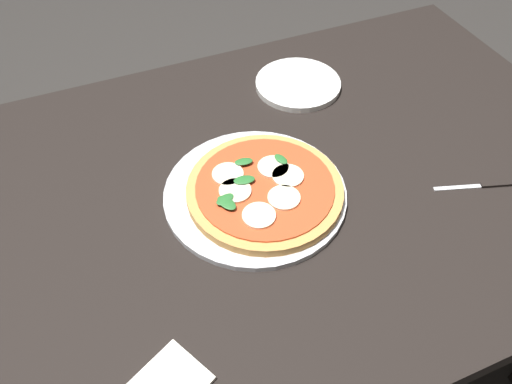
{
  "coord_description": "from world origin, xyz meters",
  "views": [
    {
      "loc": [
        -0.26,
        -0.63,
        1.46
      ],
      "look_at": [
        0.0,
        -0.02,
        0.73
      ],
      "focal_mm": 36.47,
      "sensor_mm": 36.0,
      "label": 1
    }
  ],
  "objects": [
    {
      "name": "knife",
      "position": [
        0.42,
        -0.17,
        0.72
      ],
      "size": [
        0.15,
        0.06,
        0.01
      ],
      "color": "black",
      "rests_on": "dining_table"
    },
    {
      "name": "pizza",
      "position": [
        0.01,
        -0.03,
        0.74
      ],
      "size": [
        0.3,
        0.3,
        0.03
      ],
      "color": "tan",
      "rests_on": "serving_tray"
    },
    {
      "name": "plate_white",
      "position": [
        0.23,
        0.26,
        0.72
      ],
      "size": [
        0.2,
        0.2,
        0.01
      ],
      "primitive_type": "cylinder",
      "color": "white",
      "rests_on": "dining_table"
    },
    {
      "name": "serving_tray",
      "position": [
        0.0,
        -0.02,
        0.72
      ],
      "size": [
        0.35,
        0.35,
        0.01
      ],
      "primitive_type": "cylinder",
      "color": "silver",
      "rests_on": "dining_table"
    },
    {
      "name": "dining_table",
      "position": [
        0.0,
        0.0,
        0.63
      ],
      "size": [
        1.52,
        0.93,
        0.72
      ],
      "color": "black",
      "rests_on": "ground_plane"
    },
    {
      "name": "ground_plane",
      "position": [
        0.0,
        0.0,
        0.0
      ],
      "size": [
        6.0,
        6.0,
        0.0
      ],
      "primitive_type": "plane",
      "color": "#2D2B28"
    }
  ]
}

